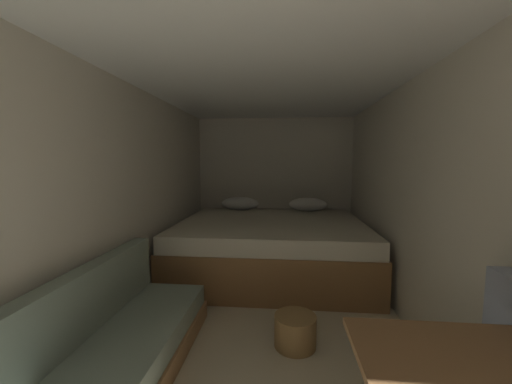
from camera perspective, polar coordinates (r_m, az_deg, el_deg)
ground_plane at (r=2.63m, az=1.44°, el=-25.85°), size 6.81×6.81×0.00m
wall_back at (r=4.68m, az=3.54°, el=1.45°), size 2.46×0.05×2.05m
wall_left at (r=2.64m, az=-25.70°, el=-2.46°), size 0.05×4.81×2.05m
wall_right at (r=2.49m, az=30.43°, el=-3.12°), size 0.05×4.81×2.05m
ceiling_slab at (r=2.34m, az=1.58°, el=23.14°), size 2.46×4.81×0.05m
bed at (r=3.80m, az=2.96°, el=-10.16°), size 2.24×1.91×0.85m
wicker_basket at (r=2.47m, az=7.53°, el=-24.89°), size 0.31×0.31×0.24m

